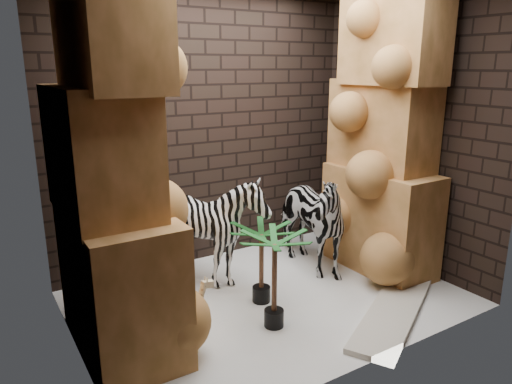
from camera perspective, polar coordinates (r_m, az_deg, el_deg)
floor at (r=4.66m, az=1.66°, el=-12.69°), size 3.50×3.50×0.00m
wall_back at (r=5.25m, az=-5.86°, el=7.65°), size 3.50×0.00×3.50m
wall_front at (r=3.24m, az=14.23°, el=2.69°), size 3.50×0.00×3.50m
wall_left at (r=3.53m, az=-22.52°, el=3.01°), size 0.00×3.00×3.00m
wall_right at (r=5.35m, az=17.72°, el=7.15°), size 0.00×3.00×3.00m
rock_pillar_left at (r=3.60m, az=-17.06°, el=3.71°), size 0.68×1.30×3.00m
rock_pillar_right at (r=5.10m, az=15.29°, el=6.99°), size 0.58×1.25×3.00m
zebra_right at (r=5.09m, az=5.97°, el=-2.22°), size 0.68×1.16×1.33m
zebra_left at (r=4.77m, az=-5.32°, el=-5.10°), size 1.22×1.38×1.06m
giraffe_toy at (r=3.76m, az=-8.55°, el=-14.88°), size 0.32×0.14×0.61m
palm_front at (r=4.44m, az=0.65°, el=-8.62°), size 0.36×0.36×0.77m
palm_back at (r=4.03m, az=2.22°, el=-10.61°), size 0.36×0.36×0.85m
surfboard at (r=4.55m, az=16.17°, el=-13.69°), size 1.59×1.12×0.05m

